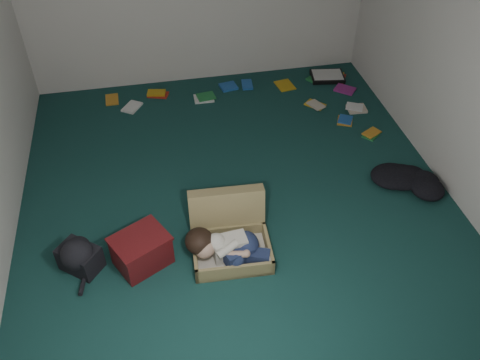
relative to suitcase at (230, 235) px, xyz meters
name	(u,v)px	position (x,y,z in m)	size (l,w,h in m)	color
floor	(237,197)	(0.18, 0.58, -0.14)	(4.50, 4.50, 0.00)	#16403C
wall_front	(332,325)	(0.18, -1.67, 1.16)	(4.50, 4.50, 0.00)	white
wall_right	(470,52)	(2.18, 0.58, 1.16)	(4.50, 4.50, 0.00)	white
suitcase	(230,235)	(0.00, 0.00, 0.00)	(0.68, 0.66, 0.47)	#9F8C57
person	(227,247)	(-0.05, -0.16, 0.04)	(0.69, 0.36, 0.29)	silver
maroon_bin	(141,250)	(-0.74, -0.03, 0.01)	(0.54, 0.50, 0.30)	#5C1215
backpack	(80,257)	(-1.23, 0.02, -0.02)	(0.40, 0.32, 0.24)	black
clothing_pile	(414,180)	(1.88, 0.39, -0.06)	(0.49, 0.40, 0.16)	black
paper_tray	(327,76)	(1.73, 2.50, -0.11)	(0.45, 0.36, 0.06)	black
book_scatter	(268,97)	(0.88, 2.20, -0.13)	(3.06, 1.52, 0.02)	orange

